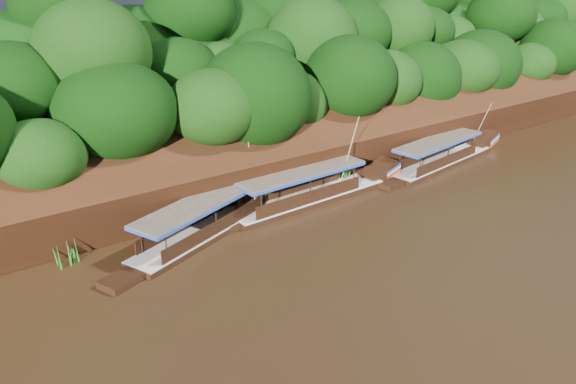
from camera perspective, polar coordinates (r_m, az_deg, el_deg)
name	(u,v)px	position (r m, az deg, el deg)	size (l,w,h in m)	color
ground	(411,232)	(37.89, 12.41, -3.96)	(160.00, 160.00, 0.00)	black
riverbank	(232,128)	(53.76, -5.75, 6.45)	(120.00, 30.06, 19.40)	#311A0B
boat_0	(447,157)	(51.47, 15.81, 3.43)	(15.20, 3.99, 5.39)	black
boat_1	(317,192)	(41.78, 2.99, -0.01)	(15.55, 3.06, 6.66)	black
boat_2	(221,219)	(37.69, -6.83, -2.77)	(15.63, 7.49, 6.00)	black
reeds	(289,188)	(41.91, 0.10, 0.46)	(49.90, 2.29, 2.10)	#1F6E1B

